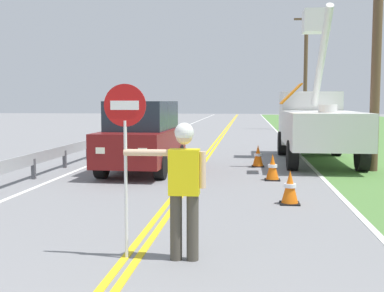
% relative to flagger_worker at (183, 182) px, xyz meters
% --- Properties ---
extents(centerline_yellow_left, '(0.11, 110.00, 0.01)m').
position_rel_flagger_worker_xyz_m(centerline_yellow_left, '(-0.79, 15.47, -1.04)').
color(centerline_yellow_left, yellow).
rests_on(centerline_yellow_left, ground).
extents(centerline_yellow_right, '(0.11, 110.00, 0.01)m').
position_rel_flagger_worker_xyz_m(centerline_yellow_right, '(-0.61, 15.47, -1.04)').
color(centerline_yellow_right, yellow).
rests_on(centerline_yellow_right, ground).
extents(edge_line_right, '(0.12, 110.00, 0.01)m').
position_rel_flagger_worker_xyz_m(edge_line_right, '(2.90, 15.47, -1.04)').
color(edge_line_right, silver).
rests_on(edge_line_right, ground).
extents(edge_line_left, '(0.12, 110.00, 0.01)m').
position_rel_flagger_worker_xyz_m(edge_line_left, '(-4.30, 15.47, -1.04)').
color(edge_line_left, silver).
rests_on(edge_line_left, ground).
extents(flagger_worker, '(1.09, 0.25, 1.83)m').
position_rel_flagger_worker_xyz_m(flagger_worker, '(0.00, 0.00, 0.00)').
color(flagger_worker, '#474238').
rests_on(flagger_worker, ground).
extents(stop_sign_paddle, '(0.56, 0.04, 2.33)m').
position_rel_flagger_worker_xyz_m(stop_sign_paddle, '(-0.77, -0.01, 0.66)').
color(stop_sign_paddle, silver).
rests_on(stop_sign_paddle, ground).
extents(utility_bucket_truck, '(2.67, 6.81, 5.34)m').
position_rel_flagger_worker_xyz_m(utility_bucket_truck, '(3.23, 11.35, 0.36)').
color(utility_bucket_truck, silver).
rests_on(utility_bucket_truck, ground).
extents(oncoming_suv_nearest, '(2.03, 4.66, 2.10)m').
position_rel_flagger_worker_xyz_m(oncoming_suv_nearest, '(-2.26, 8.05, 0.01)').
color(oncoming_suv_nearest, maroon).
rests_on(oncoming_suv_nearest, ground).
extents(utility_pole_near, '(1.80, 0.28, 8.03)m').
position_rel_flagger_worker_xyz_m(utility_pole_near, '(4.61, 8.94, 3.15)').
color(utility_pole_near, brown).
rests_on(utility_pole_near, ground).
extents(utility_pole_mid, '(1.80, 0.28, 8.62)m').
position_rel_flagger_worker_xyz_m(utility_pole_mid, '(5.03, 30.66, 3.45)').
color(utility_pole_mid, brown).
rests_on(utility_pole_mid, ground).
extents(traffic_cone_lead, '(0.40, 0.40, 0.70)m').
position_rel_flagger_worker_xyz_m(traffic_cone_lead, '(1.71, 3.77, -0.71)').
color(traffic_cone_lead, orange).
rests_on(traffic_cone_lead, ground).
extents(traffic_cone_mid, '(0.40, 0.40, 0.70)m').
position_rel_flagger_worker_xyz_m(traffic_cone_mid, '(1.51, 6.81, -0.71)').
color(traffic_cone_mid, orange).
rests_on(traffic_cone_mid, ground).
extents(traffic_cone_tail, '(0.40, 0.40, 0.70)m').
position_rel_flagger_worker_xyz_m(traffic_cone_tail, '(1.18, 9.51, -0.71)').
color(traffic_cone_tail, orange).
rests_on(traffic_cone_tail, ground).
extents(guardrail_left_shoulder, '(0.10, 32.00, 0.71)m').
position_rel_flagger_worker_xyz_m(guardrail_left_shoulder, '(-4.90, 12.00, -0.53)').
color(guardrail_left_shoulder, '#9EA0A3').
rests_on(guardrail_left_shoulder, ground).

